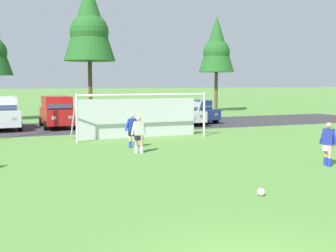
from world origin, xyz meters
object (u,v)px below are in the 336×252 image
object	(u,v)px
soccer_ball	(261,192)
parked_car_slot_center_right	(110,114)
parked_car_slot_center_left	(2,113)
parked_car_slot_right	(157,112)
player_midfield_center	(132,131)
player_winger_left	(328,144)
parked_car_slot_end	(197,111)
soccer_goal	(140,115)
parked_car_slot_center	(57,111)
parked_car_slot_far_right	(185,113)
player_winger_right	(139,135)

from	to	relation	value
soccer_ball	parked_car_slot_center_right	world-z (taller)	parked_car_slot_center_right
parked_car_slot_center_left	parked_car_slot_right	distance (m)	10.81
player_midfield_center	parked_car_slot_center_right	size ratio (longest dim) A/B	0.39
soccer_ball	parked_car_slot_center_left	size ratio (longest dim) A/B	0.05
soccer_ball	parked_car_slot_right	bearing A→B (deg)	77.72
player_winger_left	parked_car_slot_end	size ratio (longest dim) A/B	0.38
parked_car_slot_end	soccer_goal	bearing A→B (deg)	-133.94
parked_car_slot_center	parked_car_slot_center_right	xyz separation A→B (m)	(3.60, -0.37, -0.24)
soccer_goal	parked_car_slot_center_left	world-z (taller)	soccer_goal
parked_car_slot_far_right	player_winger_left	bearing A→B (deg)	-94.90
player_winger_left	parked_car_slot_far_right	bearing A→B (deg)	85.10
player_winger_left	parked_car_slot_end	xyz separation A→B (m)	(3.12, 17.87, 0.05)
parked_car_slot_center	parked_car_slot_far_right	bearing A→B (deg)	-8.91
parked_car_slot_center_left	parked_car_slot_center_right	size ratio (longest dim) A/B	1.12
parked_car_slot_far_right	parked_car_slot_end	world-z (taller)	same
player_winger_right	player_midfield_center	bearing A→B (deg)	83.12
player_midfield_center	parked_car_slot_right	distance (m)	11.65
parked_car_slot_center_left	parked_car_slot_end	world-z (taller)	parked_car_slot_center_left
soccer_goal	parked_car_slot_end	bearing A→B (deg)	46.06
soccer_goal	player_midfield_center	size ratio (longest dim) A/B	4.54
player_winger_left	parked_car_slot_center_right	world-z (taller)	parked_car_slot_center_right
soccer_goal	player_winger_right	xyz separation A→B (m)	(-1.67, -5.03, -0.47)
player_midfield_center	parked_car_slot_far_right	size ratio (longest dim) A/B	0.38
parked_car_slot_right	soccer_ball	bearing A→B (deg)	-102.28
player_midfield_center	soccer_ball	bearing A→B (deg)	-85.88
player_winger_left	parked_car_slot_far_right	xyz separation A→B (m)	(1.40, 16.40, 0.05)
player_midfield_center	parked_car_slot_center_right	bearing A→B (deg)	81.84
player_winger_left	parked_car_slot_right	bearing A→B (deg)	91.13
soccer_ball	parked_car_slot_center_right	distance (m)	20.19
player_winger_right	parked_car_slot_right	bearing A→B (deg)	66.24
parked_car_slot_far_right	parked_car_slot_center_left	bearing A→B (deg)	173.17
player_winger_left	parked_car_slot_center_right	xyz separation A→B (m)	(-3.97, 17.44, 0.05)
soccer_ball	player_winger_left	world-z (taller)	player_winger_left
soccer_ball	player_winger_left	size ratio (longest dim) A/B	0.13
soccer_ball	parked_car_slot_center_left	bearing A→B (deg)	107.22
soccer_ball	parked_car_slot_center_left	xyz separation A→B (m)	(-6.39, 20.63, 1.00)
parked_car_slot_center_right	parked_car_slot_center	bearing A→B (deg)	174.14
soccer_goal	parked_car_slot_center	world-z (taller)	soccer_goal
soccer_goal	parked_car_slot_center_right	bearing A→B (deg)	89.92
soccer_ball	parked_car_slot_end	distance (m)	22.06
parked_car_slot_right	parked_car_slot_far_right	bearing A→B (deg)	-32.70
soccer_ball	parked_car_slot_center_left	world-z (taller)	parked_car_slot_center_left
parked_car_slot_center	parked_car_slot_center_right	world-z (taller)	parked_car_slot_center
parked_car_slot_center_left	parked_car_slot_center	distance (m)	3.58
player_midfield_center	parked_car_slot_far_right	bearing A→B (deg)	53.70
parked_car_slot_center_left	parked_car_slot_right	bearing A→B (deg)	-2.01
player_winger_right	parked_car_slot_center	distance (m)	12.49
parked_car_slot_right	parked_car_slot_center_right	bearing A→B (deg)	-178.63
soccer_goal	parked_car_slot_center	bearing A→B (deg)	116.16
player_winger_right	parked_car_slot_far_right	bearing A→B (deg)	57.15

